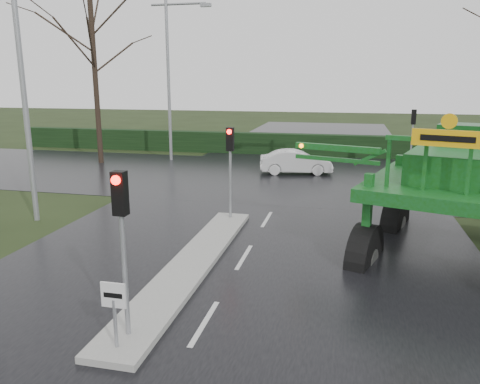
% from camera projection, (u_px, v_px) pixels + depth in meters
% --- Properties ---
extents(ground, '(140.00, 140.00, 0.00)m').
position_uv_depth(ground, '(205.00, 324.00, 10.20)').
color(ground, black).
rests_on(ground, ground).
extents(road_main, '(14.00, 80.00, 0.02)m').
position_uv_depth(road_main, '(275.00, 206.00, 19.67)').
color(road_main, black).
rests_on(road_main, ground).
extents(road_cross, '(80.00, 12.00, 0.02)m').
position_uv_depth(road_cross, '(292.00, 178.00, 25.36)').
color(road_cross, black).
rests_on(road_cross, ground).
extents(median_island, '(1.20, 10.00, 0.16)m').
position_uv_depth(median_island, '(192.00, 264.00, 13.31)').
color(median_island, gray).
rests_on(median_island, ground).
extents(hedge_row, '(44.00, 0.90, 1.50)m').
position_uv_depth(hedge_row, '(306.00, 145.00, 32.76)').
color(hedge_row, black).
rests_on(hedge_row, ground).
extents(keep_left_sign, '(0.50, 0.07, 1.35)m').
position_uv_depth(keep_left_sign, '(114.00, 304.00, 8.82)').
color(keep_left_sign, gray).
rests_on(keep_left_sign, ground).
extents(traffic_signal_near, '(0.26, 0.33, 3.52)m').
position_uv_depth(traffic_signal_near, '(121.00, 219.00, 8.92)').
color(traffic_signal_near, gray).
rests_on(traffic_signal_near, ground).
extents(traffic_signal_mid, '(0.26, 0.33, 3.52)m').
position_uv_depth(traffic_signal_mid, '(230.00, 153.00, 16.98)').
color(traffic_signal_mid, gray).
rests_on(traffic_signal_mid, ground).
extents(traffic_signal_far, '(0.26, 0.33, 3.52)m').
position_uv_depth(traffic_signal_far, '(413.00, 126.00, 27.13)').
color(traffic_signal_far, gray).
rests_on(traffic_signal_far, ground).
extents(street_light_left_near, '(3.85, 0.30, 10.00)m').
position_uv_depth(street_light_left_near, '(27.00, 56.00, 16.28)').
color(street_light_left_near, gray).
rests_on(street_light_left_near, ground).
extents(street_light_left_far, '(3.85, 0.30, 10.00)m').
position_uv_depth(street_light_left_far, '(173.00, 67.00, 29.54)').
color(street_light_left_far, gray).
rests_on(street_light_left_far, ground).
extents(tree_left_far, '(7.70, 7.70, 13.26)m').
position_uv_depth(tree_left_far, '(93.00, 47.00, 28.32)').
color(tree_left_far, black).
rests_on(tree_left_far, ground).
extents(crop_sprayer, '(9.37, 7.15, 5.46)m').
position_uv_depth(crop_sprayer, '(372.00, 173.00, 13.43)').
color(crop_sprayer, black).
rests_on(crop_sprayer, ground).
extents(white_sedan, '(4.23, 2.15, 1.33)m').
position_uv_depth(white_sedan, '(296.00, 174.00, 26.53)').
color(white_sedan, silver).
rests_on(white_sedan, ground).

